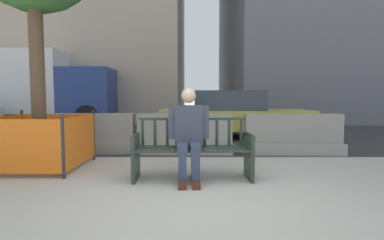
% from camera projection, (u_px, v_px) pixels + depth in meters
% --- Properties ---
extents(ground_plane, '(200.00, 200.00, 0.00)m').
position_uv_depth(ground_plane, '(198.00, 206.00, 3.26)').
color(ground_plane, '#B7B2A8').
extents(street_asphalt, '(120.00, 12.00, 0.01)m').
position_uv_depth(street_asphalt, '(193.00, 127.00, 11.93)').
color(street_asphalt, '#333335').
rests_on(street_asphalt, ground).
extents(street_bench, '(1.70, 0.57, 0.88)m').
position_uv_depth(street_bench, '(192.00, 152.00, 4.34)').
color(street_bench, '#28382D').
rests_on(street_bench, ground).
extents(seated_person, '(0.58, 0.73, 1.31)m').
position_uv_depth(seated_person, '(188.00, 132.00, 4.26)').
color(seated_person, '#383D4C').
rests_on(seated_person, ground).
extents(jersey_barrier_centre, '(2.02, 0.74, 0.84)m').
position_uv_depth(jersey_barrier_centre, '(184.00, 137.00, 6.40)').
color(jersey_barrier_centre, gray).
rests_on(jersey_barrier_centre, ground).
extents(jersey_barrier_left, '(2.03, 0.76, 0.84)m').
position_uv_depth(jersey_barrier_left, '(87.00, 136.00, 6.49)').
color(jersey_barrier_left, gray).
rests_on(jersey_barrier_left, ground).
extents(jersey_barrier_right, '(2.02, 0.75, 0.84)m').
position_uv_depth(jersey_barrier_right, '(292.00, 137.00, 6.34)').
color(jersey_barrier_right, gray).
rests_on(jersey_barrier_right, ground).
extents(construction_fence, '(1.40, 1.40, 0.95)m').
position_uv_depth(construction_fence, '(39.00, 140.00, 5.00)').
color(construction_fence, '#2D2D33').
rests_on(construction_fence, ground).
extents(car_taxi_near, '(4.39, 2.10, 1.38)m').
position_uv_depth(car_taxi_near, '(232.00, 114.00, 8.92)').
color(car_taxi_near, '#DBC64C').
rests_on(car_taxi_near, ground).
extents(delivery_truck, '(6.80, 2.32, 3.05)m').
position_uv_depth(delivery_truck, '(26.00, 85.00, 12.34)').
color(delivery_truck, navy).
rests_on(delivery_truck, ground).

